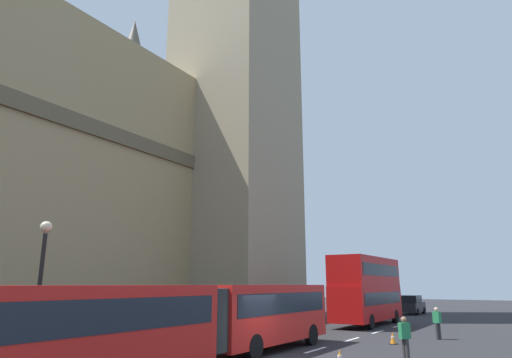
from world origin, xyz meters
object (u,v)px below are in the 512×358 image
at_px(traffic_cone_west, 340,358).
at_px(traffic_cone_middle, 393,338).
at_px(double_decker_bus, 367,287).
at_px(street_lamp, 40,281).
at_px(pedestrian_near_cones, 405,337).
at_px(pedestrian_by_kerb, 437,322).
at_px(articulated_bus, 198,316).
at_px(sedan_lead, 412,305).

xyz_separation_m(traffic_cone_west, traffic_cone_middle, (7.04, 0.01, 0.00)).
bearing_deg(double_decker_bus, street_lamp, 169.01).
bearing_deg(street_lamp, double_decker_bus, -10.99).
relative_size(pedestrian_near_cones, pedestrian_by_kerb, 1.00).
relative_size(articulated_bus, pedestrian_by_kerb, 10.54).
bearing_deg(pedestrian_near_cones, pedestrian_by_kerb, 2.44).
relative_size(sedan_lead, traffic_cone_middle, 7.59).
relative_size(traffic_cone_middle, street_lamp, 0.11).
distance_m(double_decker_bus, pedestrian_near_cones, 15.97).
height_order(articulated_bus, street_lamp, street_lamp).
relative_size(traffic_cone_middle, pedestrian_near_cones, 0.34).
bearing_deg(traffic_cone_west, traffic_cone_middle, 0.12).
xyz_separation_m(double_decker_bus, sedan_lead, (14.22, 0.27, -1.79)).
bearing_deg(articulated_bus, pedestrian_near_cones, -52.19).
xyz_separation_m(sedan_lead, traffic_cone_west, (-30.81, -4.71, -0.63)).
height_order(articulated_bus, pedestrian_near_cones, articulated_bus).
bearing_deg(street_lamp, pedestrian_by_kerb, -31.75).
relative_size(sedan_lead, traffic_cone_west, 7.59).
xyz_separation_m(traffic_cone_west, pedestrian_near_cones, (2.04, -1.90, 0.63)).
xyz_separation_m(traffic_cone_west, street_lamp, (-6.61, 8.95, 2.77)).
bearing_deg(pedestrian_by_kerb, traffic_cone_middle, 154.79).
height_order(traffic_cone_west, pedestrian_by_kerb, pedestrian_by_kerb).
height_order(articulated_bus, sedan_lead, articulated_bus).
bearing_deg(street_lamp, pedestrian_near_cones, -51.44).
distance_m(street_lamp, pedestrian_by_kerb, 20.06).
bearing_deg(traffic_cone_west, street_lamp, 126.44).
relative_size(articulated_bus, traffic_cone_middle, 30.71).
distance_m(double_decker_bus, pedestrian_by_kerb, 8.83).
height_order(sedan_lead, traffic_cone_west, sedan_lead).
bearing_deg(pedestrian_by_kerb, street_lamp, 148.25).
height_order(double_decker_bus, street_lamp, street_lamp).
relative_size(double_decker_bus, pedestrian_near_cones, 5.56).
relative_size(articulated_bus, sedan_lead, 4.05).
distance_m(sedan_lead, traffic_cone_west, 31.17).
xyz_separation_m(articulated_bus, pedestrian_near_cones, (4.92, -6.34, -0.83)).
relative_size(sedan_lead, street_lamp, 0.83).
relative_size(street_lamp, pedestrian_near_cones, 3.12).
bearing_deg(sedan_lead, pedestrian_near_cones, -167.06).
xyz_separation_m(articulated_bus, street_lamp, (-3.73, 4.51, 1.31)).
bearing_deg(street_lamp, traffic_cone_west, -53.56).
distance_m(traffic_cone_middle, pedestrian_near_cones, 5.39).
bearing_deg(articulated_bus, double_decker_bus, 0.01).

